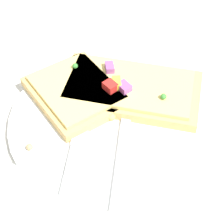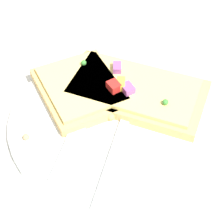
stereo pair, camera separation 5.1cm
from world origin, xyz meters
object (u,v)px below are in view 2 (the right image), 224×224
plate (112,120)px  pizza_slice_main (134,90)px  fork (123,128)px  pizza_slice_corner (81,88)px  knife (74,137)px

plate → pizza_slice_main: size_ratio=1.37×
fork → pizza_slice_main: 0.07m
plate → fork: fork is taller
fork → pizza_slice_corner: (-0.05, -0.08, 0.01)m
pizza_slice_corner → pizza_slice_main: bearing=-120.1°
fork → pizza_slice_corner: 0.09m
knife → pizza_slice_corner: size_ratio=1.10×
knife → pizza_slice_main: 0.11m
knife → pizza_slice_main: size_ratio=0.92×
pizza_slice_main → pizza_slice_corner: (0.02, -0.07, -0.00)m
pizza_slice_corner → knife: bearing=150.4°
fork → knife: bearing=118.2°
plate → pizza_slice_main: (-0.05, 0.02, 0.02)m
pizza_slice_main → pizza_slice_corner: same height
knife → pizza_slice_main: pizza_slice_main is taller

